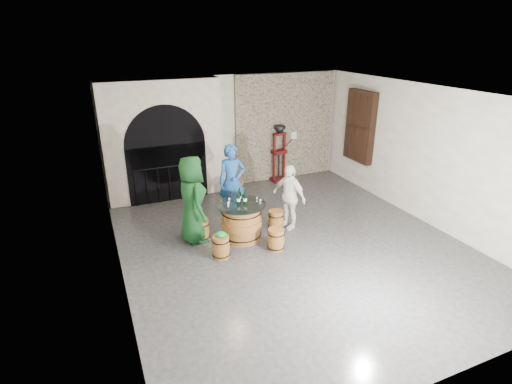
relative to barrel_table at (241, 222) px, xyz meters
name	(u,v)px	position (x,y,z in m)	size (l,w,h in m)	color
ground	(292,244)	(0.90, -0.69, -0.41)	(8.00, 8.00, 0.00)	#2B2B2E
wall_back	(228,132)	(0.90, 3.31, 1.19)	(8.00, 8.00, 0.00)	silver
wall_front	(458,280)	(0.90, -4.69, 1.19)	(8.00, 8.00, 0.00)	silver
wall_left	(113,202)	(-2.60, -0.69, 1.19)	(8.00, 8.00, 0.00)	silver
wall_right	(426,155)	(4.40, -0.69, 1.19)	(8.00, 8.00, 0.00)	silver
ceiling	(297,94)	(0.90, -0.69, 2.79)	(8.00, 8.00, 0.00)	beige
stone_facing_panel	(285,127)	(2.70, 3.25, 1.19)	(3.20, 0.12, 3.18)	gray
arched_opening	(164,142)	(-1.00, 3.05, 1.17)	(3.10, 0.60, 3.19)	silver
shuttered_window	(360,127)	(4.28, 1.71, 1.39)	(0.23, 1.10, 2.00)	black
barrel_table	(241,222)	(0.00, 0.00, 0.00)	(1.08, 1.08, 0.83)	brown
barrel_stool_left	(201,230)	(-0.84, 0.30, -0.18)	(0.37, 0.37, 0.48)	brown
barrel_stool_far	(235,212)	(0.17, 0.87, -0.18)	(0.37, 0.37, 0.48)	brown
barrel_stool_right	(276,220)	(0.88, 0.07, -0.18)	(0.37, 0.37, 0.48)	brown
barrel_stool_near_right	(276,239)	(0.49, -0.74, -0.18)	(0.37, 0.37, 0.48)	brown
barrel_stool_near_left	(221,247)	(-0.67, -0.58, -0.18)	(0.37, 0.37, 0.48)	brown
green_cap	(221,234)	(-0.67, -0.58, 0.11)	(0.25, 0.20, 0.11)	#0D922C
person_green	(192,200)	(-0.98, 0.35, 0.55)	(0.94, 0.61, 1.92)	#0F3816
person_blue	(232,181)	(0.23, 1.20, 0.50)	(0.67, 0.44, 1.83)	#1C4E9A
person_white	(289,197)	(1.22, 0.10, 0.36)	(0.90, 0.37, 1.54)	white
wine_bottle_left	(238,198)	(-0.05, 0.03, 0.55)	(0.08, 0.08, 0.32)	black
wine_bottle_center	(245,198)	(0.09, -0.02, 0.55)	(0.08, 0.08, 0.32)	black
wine_bottle_right	(239,196)	(0.02, 0.15, 0.55)	(0.08, 0.08, 0.32)	black
tasting_glass_a	(228,205)	(-0.30, -0.02, 0.47)	(0.05, 0.05, 0.10)	#C87426
tasting_glass_b	(257,199)	(0.38, 0.01, 0.47)	(0.05, 0.05, 0.10)	#C87426
tasting_glass_c	(229,200)	(-0.20, 0.20, 0.47)	(0.05, 0.05, 0.10)	#C87426
tasting_glass_d	(246,197)	(0.20, 0.23, 0.47)	(0.05, 0.05, 0.10)	#C87426
tasting_glass_e	(260,201)	(0.40, -0.12, 0.47)	(0.05, 0.05, 0.10)	#C87426
tasting_glass_f	(228,204)	(-0.28, 0.02, 0.47)	(0.05, 0.05, 0.10)	#C87426
side_barrel	(236,191)	(0.61, 1.97, -0.11)	(0.46, 0.46, 0.61)	brown
corking_press	(279,149)	(2.40, 3.01, 0.59)	(0.73, 0.45, 1.72)	#480E0C
control_box	(293,135)	(2.95, 3.17, 0.94)	(0.18, 0.10, 0.22)	silver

